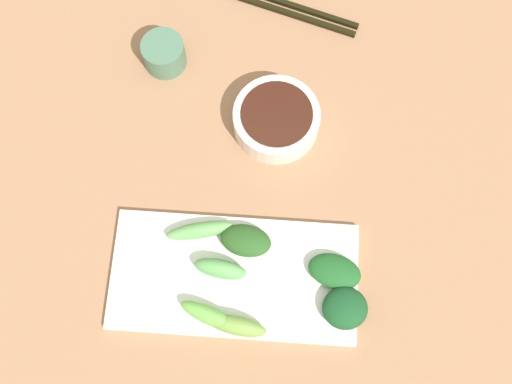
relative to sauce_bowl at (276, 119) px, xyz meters
name	(u,v)px	position (x,y,z in m)	size (l,w,h in m)	color
tabletop	(255,229)	(0.16, -0.02, -0.03)	(2.10, 2.10, 0.02)	#9E7251
sauce_bowl	(276,119)	(0.00, 0.00, 0.00)	(0.13, 0.13, 0.04)	silver
serving_plate	(234,277)	(0.24, -0.04, -0.02)	(0.17, 0.35, 0.01)	white
broccoli_stalk_0	(210,316)	(0.30, -0.07, 0.00)	(0.02, 0.09, 0.03)	#6AB74A
broccoli_stalk_1	(236,325)	(0.31, -0.04, 0.00)	(0.03, 0.08, 0.03)	#729E43
broccoli_stalk_2	(200,230)	(0.18, -0.10, 0.00)	(0.02, 0.10, 0.02)	#60A054
broccoli_leafy_3	(246,241)	(0.19, -0.03, 0.00)	(0.05, 0.07, 0.03)	#27521F
broccoli_stalk_4	(220,269)	(0.23, -0.06, 0.01)	(0.03, 0.07, 0.03)	#5FA357
broccoli_leafy_5	(335,271)	(0.23, 0.09, 0.00)	(0.05, 0.07, 0.02)	#1D5824
broccoli_leafy_6	(345,308)	(0.28, 0.11, 0.00)	(0.06, 0.06, 0.03)	#174923
chopsticks	(290,9)	(-0.21, 0.01, -0.02)	(0.09, 0.23, 0.01)	black
tea_cup	(164,54)	(-0.10, -0.18, 0.00)	(0.07, 0.07, 0.05)	#4C755C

